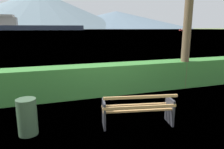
{
  "coord_description": "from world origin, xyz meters",
  "views": [
    {
      "loc": [
        -2.18,
        -4.49,
        2.41
      ],
      "look_at": [
        0.0,
        2.0,
        0.88
      ],
      "focal_mm": 33.71,
      "sensor_mm": 36.0,
      "label": 1
    }
  ],
  "objects_px": {
    "cargo_ship_large": "(32,26)",
    "sailboat_mid": "(183,30)",
    "trash_bin": "(27,117)",
    "park_bench": "(138,109)"
  },
  "relations": [
    {
      "from": "cargo_ship_large",
      "to": "sailboat_mid",
      "type": "bearing_deg",
      "value": -33.24
    },
    {
      "from": "trash_bin",
      "to": "park_bench",
      "type": "bearing_deg",
      "value": -8.86
    },
    {
      "from": "park_bench",
      "to": "cargo_ship_large",
      "type": "relative_size",
      "value": 0.02
    },
    {
      "from": "park_bench",
      "to": "sailboat_mid",
      "type": "bearing_deg",
      "value": 52.82
    },
    {
      "from": "cargo_ship_large",
      "to": "sailboat_mid",
      "type": "xyz_separation_m",
      "value": [
        120.84,
        -79.2,
        -3.41
      ]
    },
    {
      "from": "park_bench",
      "to": "cargo_ship_large",
      "type": "xyz_separation_m",
      "value": [
        -9.82,
        225.57,
        3.71
      ]
    },
    {
      "from": "cargo_ship_large",
      "to": "park_bench",
      "type": "bearing_deg",
      "value": -87.51
    },
    {
      "from": "park_bench",
      "to": "sailboat_mid",
      "type": "xyz_separation_m",
      "value": [
        111.02,
        146.37,
        0.3
      ]
    },
    {
      "from": "park_bench",
      "to": "cargo_ship_large",
      "type": "height_order",
      "value": "cargo_ship_large"
    },
    {
      "from": "trash_bin",
      "to": "cargo_ship_large",
      "type": "bearing_deg",
      "value": 91.84
    }
  ]
}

